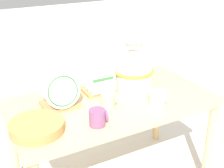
{
  "coord_description": "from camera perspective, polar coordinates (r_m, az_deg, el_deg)",
  "views": [
    {
      "loc": [
        -0.83,
        -1.52,
        1.53
      ],
      "look_at": [
        0.0,
        0.0,
        0.76
      ],
      "focal_mm": 50.0,
      "sensor_mm": 36.0,
      "label": 1
    }
  ],
  "objects": [
    {
      "name": "display_table",
      "position": [
        1.99,
        -0.0,
        -5.05
      ],
      "size": [
        1.28,
        0.69,
        0.65
      ],
      "color": "tan",
      "rests_on": "ground_plane"
    },
    {
      "name": "ceramic_vase",
      "position": [
        2.09,
        3.89,
        3.31
      ],
      "size": [
        0.28,
        0.28,
        0.34
      ],
      "color": "white",
      "rests_on": "display_table"
    },
    {
      "name": "dish_rack_round_plates",
      "position": [
        1.86,
        -9.59,
        -1.65
      ],
      "size": [
        0.21,
        0.2,
        0.23
      ],
      "color": "tan",
      "rests_on": "display_table"
    },
    {
      "name": "dish_rack_square_plates",
      "position": [
        2.04,
        -2.56,
        0.33
      ],
      "size": [
        0.21,
        0.19,
        0.2
      ],
      "color": "tan",
      "rests_on": "display_table"
    },
    {
      "name": "wicker_charger_stack",
      "position": [
        1.67,
        -13.58,
        -7.6
      ],
      "size": [
        0.29,
        0.29,
        0.05
      ],
      "color": "#AD7F47",
      "rests_on": "display_table"
    },
    {
      "name": "mug_plum_glaze",
      "position": [
        1.67,
        -2.58,
        -6.12
      ],
      "size": [
        0.1,
        0.09,
        0.09
      ],
      "color": "#7A4770",
      "rests_on": "display_table"
    },
    {
      "name": "mug_cream_glaze",
      "position": [
        1.89,
        8.4,
        -2.53
      ],
      "size": [
        0.1,
        0.09,
        0.09
      ],
      "color": "silver",
      "rests_on": "display_table"
    },
    {
      "name": "mug_sage_glaze",
      "position": [
        1.86,
        -0.69,
        -2.83
      ],
      "size": [
        0.1,
        0.09,
        0.09
      ],
      "color": "#9EB28E",
      "rests_on": "display_table"
    }
  ]
}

